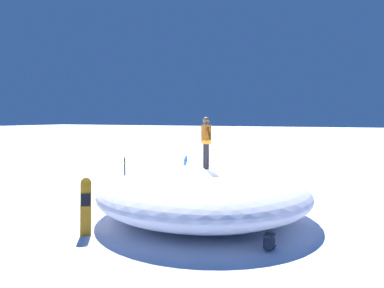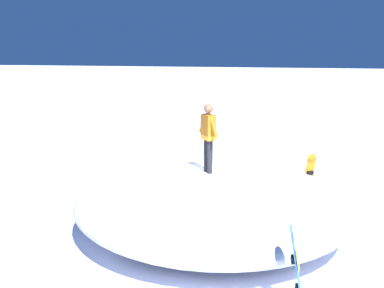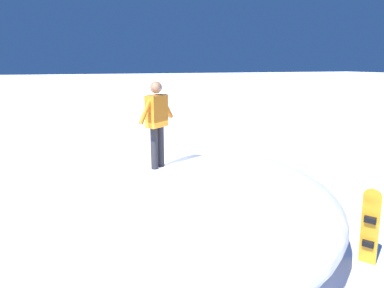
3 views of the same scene
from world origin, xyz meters
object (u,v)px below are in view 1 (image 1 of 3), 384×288
Objects in this scene: snowboard_secondary_upright at (86,205)px; snowboard_primary_upright at (184,173)px; snowboarder_standing at (206,139)px; backpack_near at (269,242)px; trail_marker_pole at (125,172)px.

snowboard_primary_upright is at bearing -178.55° from snowboard_secondary_upright.
snowboarder_standing reaches higher than snowboard_secondary_upright.
snowboarder_standing is 2.65× the size of backpack_near.
snowboarder_standing reaches higher than trail_marker_pole.
snowboard_secondary_upright reaches higher than backpack_near.
snowboarder_standing is 6.27m from trail_marker_pole.
snowboard_primary_upright is 2.52× the size of backpack_near.
snowboarder_standing reaches higher than backpack_near.
snowboard_primary_upright is at bearing 96.90° from trail_marker_pole.
snowboard_secondary_upright is (3.20, -2.27, -1.74)m from snowboarder_standing.
snowboarder_standing is 1.05× the size of snowboard_primary_upright.
backpack_near is (5.64, 5.11, -0.62)m from snowboard_primary_upright.
backpack_near is at bearing 56.23° from trail_marker_pole.
snowboard_primary_upright reaches higher than snowboard_secondary_upright.
snowboard_primary_upright is at bearing -137.84° from backpack_near.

